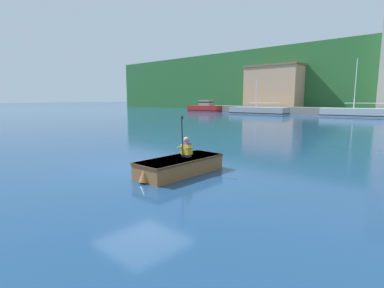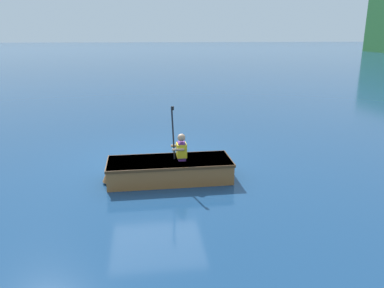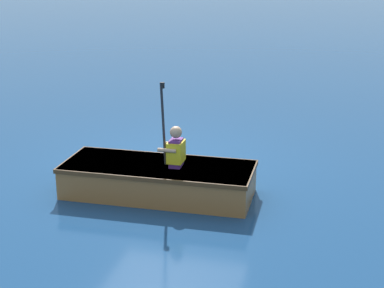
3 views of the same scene
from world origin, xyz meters
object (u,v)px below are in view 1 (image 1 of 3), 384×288
moored_boat_dock_west_inner (357,113)px  moored_boat_dock_center_near (258,111)px  person_paddler (186,148)px  rowboat_foreground (179,165)px  moored_boat_dock_center_far (205,107)px

moored_boat_dock_west_inner → moored_boat_dock_center_near: (-11.82, -2.26, -0.04)m
moored_boat_dock_west_inner → person_paddler: size_ratio=7.02×
moored_boat_dock_center_near → rowboat_foreground: bearing=-63.4°
person_paddler → moored_boat_dock_center_far: bearing=129.5°
person_paddler → moored_boat_dock_center_near: bearing=116.8°
rowboat_foreground → person_paddler: person_paddler is taller
moored_boat_dock_center_near → person_paddler: bearing=-63.2°
moored_boat_dock_center_near → rowboat_foreground: size_ratio=2.85×
moored_boat_dock_center_near → person_paddler: size_ratio=6.78×
moored_boat_dock_center_far → rowboat_foreground: size_ratio=2.16×
moored_boat_dock_west_inner → rowboat_foreground: 33.44m
rowboat_foreground → moored_boat_dock_center_near: bearing=116.6°
rowboat_foreground → moored_boat_dock_center_far: bearing=129.3°
moored_boat_dock_west_inner → moored_boat_dock_center_far: bearing=-178.9°
moored_boat_dock_center_far → rowboat_foreground: (26.81, -32.78, -0.42)m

